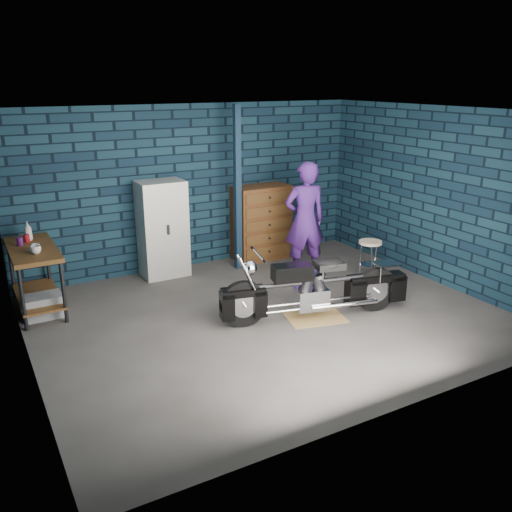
{
  "coord_description": "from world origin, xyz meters",
  "views": [
    {
      "loc": [
        -3.41,
        -5.81,
        3.09
      ],
      "look_at": [
        -0.02,
        0.3,
        0.78
      ],
      "focal_mm": 38.0,
      "sensor_mm": 36.0,
      "label": 1
    }
  ],
  "objects_px": {
    "workbench": "(36,279)",
    "storage_bin": "(44,306)",
    "person": "(305,220)",
    "tool_chest": "(262,223)",
    "shop_stool": "(369,261)",
    "locker": "(163,229)",
    "motorcycle": "(316,283)"
  },
  "relations": [
    {
      "from": "workbench",
      "to": "motorcycle",
      "type": "xyz_separation_m",
      "value": [
        3.22,
        -2.09,
        0.03
      ]
    },
    {
      "from": "motorcycle",
      "to": "shop_stool",
      "type": "relative_size",
      "value": 3.38
    },
    {
      "from": "tool_chest",
      "to": "shop_stool",
      "type": "xyz_separation_m",
      "value": [
        0.93,
        -1.82,
        -0.33
      ]
    },
    {
      "from": "workbench",
      "to": "motorcycle",
      "type": "bearing_deg",
      "value": -32.97
    },
    {
      "from": "locker",
      "to": "shop_stool",
      "type": "bearing_deg",
      "value": -33.47
    },
    {
      "from": "workbench",
      "to": "locker",
      "type": "bearing_deg",
      "value": 13.36
    },
    {
      "from": "workbench",
      "to": "storage_bin",
      "type": "xyz_separation_m",
      "value": [
        0.02,
        -0.29,
        -0.3
      ]
    },
    {
      "from": "tool_chest",
      "to": "shop_stool",
      "type": "distance_m",
      "value": 2.07
    },
    {
      "from": "person",
      "to": "tool_chest",
      "type": "relative_size",
      "value": 1.42
    },
    {
      "from": "person",
      "to": "locker",
      "type": "xyz_separation_m",
      "value": [
        -2.0,
        1.09,
        -0.15
      ]
    },
    {
      "from": "motorcycle",
      "to": "person",
      "type": "xyz_separation_m",
      "value": [
        0.8,
        1.47,
        0.44
      ]
    },
    {
      "from": "motorcycle",
      "to": "shop_stool",
      "type": "bearing_deg",
      "value": 39.06
    },
    {
      "from": "motorcycle",
      "to": "locker",
      "type": "xyz_separation_m",
      "value": [
        -1.2,
        2.57,
        0.29
      ]
    },
    {
      "from": "storage_bin",
      "to": "locker",
      "type": "distance_m",
      "value": 2.23
    },
    {
      "from": "locker",
      "to": "motorcycle",
      "type": "bearing_deg",
      "value": -65.0
    },
    {
      "from": "person",
      "to": "storage_bin",
      "type": "bearing_deg",
      "value": 8.32
    },
    {
      "from": "locker",
      "to": "workbench",
      "type": "bearing_deg",
      "value": -166.64
    },
    {
      "from": "person",
      "to": "tool_chest",
      "type": "bearing_deg",
      "value": -68.02
    },
    {
      "from": "person",
      "to": "tool_chest",
      "type": "distance_m",
      "value": 1.14
    },
    {
      "from": "locker",
      "to": "person",
      "type": "bearing_deg",
      "value": -28.67
    },
    {
      "from": "storage_bin",
      "to": "person",
      "type": "bearing_deg",
      "value": -4.65
    },
    {
      "from": "motorcycle",
      "to": "tool_chest",
      "type": "distance_m",
      "value": 2.65
    },
    {
      "from": "workbench",
      "to": "person",
      "type": "bearing_deg",
      "value": -8.67
    },
    {
      "from": "workbench",
      "to": "person",
      "type": "distance_m",
      "value": 4.09
    },
    {
      "from": "motorcycle",
      "to": "tool_chest",
      "type": "relative_size",
      "value": 1.7
    },
    {
      "from": "motorcycle",
      "to": "storage_bin",
      "type": "distance_m",
      "value": 3.68
    },
    {
      "from": "shop_stool",
      "to": "tool_chest",
      "type": "bearing_deg",
      "value": 117.03
    },
    {
      "from": "locker",
      "to": "tool_chest",
      "type": "relative_size",
      "value": 1.19
    },
    {
      "from": "workbench",
      "to": "storage_bin",
      "type": "distance_m",
      "value": 0.42
    },
    {
      "from": "motorcycle",
      "to": "storage_bin",
      "type": "relative_size",
      "value": 4.5
    },
    {
      "from": "workbench",
      "to": "tool_chest",
      "type": "distance_m",
      "value": 3.88
    },
    {
      "from": "workbench",
      "to": "storage_bin",
      "type": "bearing_deg",
      "value": -86.02
    }
  ]
}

